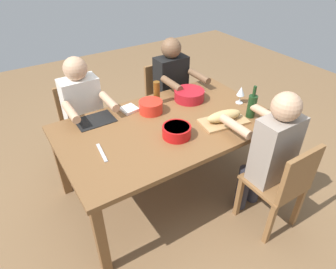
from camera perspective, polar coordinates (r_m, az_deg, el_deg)
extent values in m
plane|color=brown|center=(2.95, 0.00, -10.06)|extent=(8.00, 8.00, 0.00)
cube|color=brown|center=(2.49, 0.00, 1.71)|extent=(1.82, 1.08, 0.04)
cube|color=brown|center=(2.17, -12.83, -19.39)|extent=(0.07, 0.07, 0.70)
cube|color=brown|center=(2.92, 19.47, -3.86)|extent=(0.07, 0.07, 0.70)
cube|color=brown|center=(2.84, -20.08, -5.25)|extent=(0.07, 0.07, 0.70)
cube|color=brown|center=(3.45, 7.61, 4.39)|extent=(0.07, 0.07, 0.70)
cube|color=olive|center=(3.09, -15.80, 1.18)|extent=(0.40, 0.40, 0.03)
cube|color=olive|center=(3.14, -17.52, 5.96)|extent=(0.38, 0.04, 0.40)
cube|color=olive|center=(3.12, -11.21, -2.75)|extent=(0.04, 0.04, 0.42)
cube|color=olive|center=(3.05, -17.06, -4.79)|extent=(0.04, 0.04, 0.42)
cube|color=olive|center=(3.39, -13.48, 0.24)|extent=(0.04, 0.04, 0.42)
cube|color=olive|center=(3.32, -18.90, -1.57)|extent=(0.04, 0.04, 0.42)
cylinder|color=#2D2D38|center=(3.05, -12.41, -3.60)|extent=(0.11, 0.11, 0.45)
cylinder|color=#2D2D38|center=(3.02, -15.20, -4.58)|extent=(0.11, 0.11, 0.45)
cube|color=white|center=(2.89, -16.30, 5.37)|extent=(0.34, 0.20, 0.55)
cylinder|color=tan|center=(2.65, -11.37, 6.32)|extent=(0.07, 0.30, 0.07)
cylinder|color=tan|center=(2.57, -18.31, 4.17)|extent=(0.07, 0.30, 0.07)
sphere|color=tan|center=(2.74, -17.57, 12.08)|extent=(0.21, 0.21, 0.21)
cube|color=olive|center=(3.43, 0.00, 6.23)|extent=(0.40, 0.40, 0.03)
cube|color=olive|center=(3.48, -1.65, 10.52)|extent=(0.38, 0.04, 0.40)
cube|color=olive|center=(3.51, 3.84, 2.60)|extent=(0.04, 0.04, 0.42)
cube|color=olive|center=(3.35, -0.88, 0.92)|extent=(0.04, 0.04, 0.42)
cube|color=olive|center=(3.75, 0.79, 4.94)|extent=(0.04, 0.04, 0.42)
cube|color=olive|center=(3.60, -3.75, 3.47)|extent=(0.04, 0.04, 0.42)
cylinder|color=#2D2D38|center=(3.43, 3.12, 1.96)|extent=(0.11, 0.11, 0.45)
cylinder|color=#2D2D38|center=(3.35, 0.88, 1.16)|extent=(0.11, 0.11, 0.45)
cube|color=black|center=(3.26, 0.58, 10.24)|extent=(0.34, 0.20, 0.55)
cylinder|color=brown|center=(3.10, 6.06, 11.17)|extent=(0.07, 0.30, 0.07)
cylinder|color=brown|center=(2.92, 0.70, 9.78)|extent=(0.07, 0.30, 0.07)
sphere|color=brown|center=(3.12, 0.62, 16.41)|extent=(0.21, 0.21, 0.21)
cube|color=olive|center=(2.51, 19.77, -8.64)|extent=(0.40, 0.40, 0.03)
cube|color=olive|center=(2.31, 24.18, -7.24)|extent=(0.38, 0.04, 0.40)
cube|color=olive|center=(2.64, 13.57, -11.66)|extent=(0.04, 0.04, 0.42)
cube|color=olive|center=(2.84, 18.54, -8.66)|extent=(0.04, 0.04, 0.42)
cube|color=olive|center=(2.51, 19.14, -16.13)|extent=(0.04, 0.04, 0.42)
cube|color=olive|center=(2.72, 23.91, -12.57)|extent=(0.04, 0.04, 0.42)
cylinder|color=#2D2D38|center=(2.70, 14.25, -10.04)|extent=(0.11, 0.11, 0.45)
cylinder|color=#2D2D38|center=(2.80, 16.60, -8.67)|extent=(0.11, 0.11, 0.45)
cube|color=gray|center=(2.36, 20.04, -2.75)|extent=(0.34, 0.20, 0.55)
cylinder|color=tan|center=(2.32, 12.96, 1.57)|extent=(0.07, 0.30, 0.07)
cylinder|color=tan|center=(2.55, 18.50, 3.80)|extent=(0.07, 0.30, 0.07)
sphere|color=tan|center=(2.17, 21.97, 5.01)|extent=(0.21, 0.21, 0.21)
cylinder|color=red|center=(2.31, 1.69, 0.62)|extent=(0.23, 0.23, 0.09)
cylinder|color=orange|center=(2.29, 1.70, 1.24)|extent=(0.20, 0.20, 0.03)
cylinder|color=#B21923|center=(2.84, 4.15, 7.65)|extent=(0.29, 0.29, 0.10)
cylinder|color=#669E33|center=(2.83, 4.17, 8.22)|extent=(0.25, 0.25, 0.03)
cylinder|color=red|center=(2.63, -3.35, 5.39)|extent=(0.21, 0.21, 0.11)
cylinder|color=#2D7028|center=(2.61, -3.38, 6.06)|extent=(0.19, 0.19, 0.04)
cube|color=tan|center=(2.54, 10.71, 2.50)|extent=(0.43, 0.28, 0.02)
ellipsoid|color=tan|center=(2.51, 10.84, 3.56)|extent=(0.33, 0.16, 0.09)
cylinder|color=#193819|center=(2.63, 15.92, 5.26)|extent=(0.08, 0.08, 0.20)
cylinder|color=#193819|center=(2.57, 16.43, 8.06)|extent=(0.03, 0.03, 0.09)
cylinder|color=brown|center=(2.74, -2.21, 8.07)|extent=(0.06, 0.06, 0.22)
cylinder|color=silver|center=(2.88, 13.64, 6.04)|extent=(0.07, 0.07, 0.01)
cylinder|color=silver|center=(2.86, 13.75, 6.75)|extent=(0.01, 0.01, 0.07)
cone|color=silver|center=(2.82, 13.97, 8.18)|extent=(0.08, 0.08, 0.08)
cube|color=black|center=(2.60, -13.92, 2.68)|extent=(0.32, 0.23, 0.01)
cube|color=silver|center=(3.08, 6.30, 8.87)|extent=(0.04, 0.17, 0.01)
cube|color=silver|center=(2.21, -12.71, -3.46)|extent=(0.05, 0.23, 0.01)
cube|color=white|center=(2.69, -7.57, 4.90)|extent=(0.16, 0.16, 0.02)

